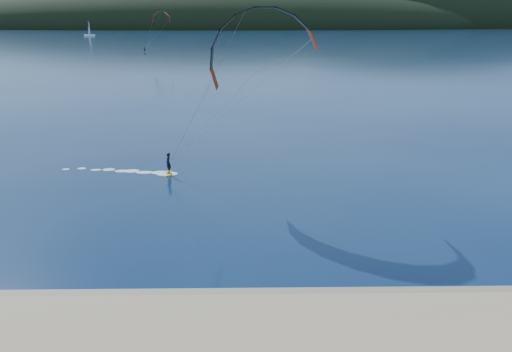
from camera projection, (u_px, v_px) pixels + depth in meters
The scene contains 5 objects.
wet_sand at pixel (160, 302), 25.41m from camera, with size 220.00×2.50×0.10m.
headland at pixel (245, 28), 731.64m from camera, with size 1200.00×310.00×140.00m.
kitesurfer_near at pixel (260, 66), 40.60m from camera, with size 24.23×6.24×14.47m.
kitesurfer_far at pixel (161, 21), 204.42m from camera, with size 12.71×5.40×14.74m.
sailboat at pixel (89, 35), 397.42m from camera, with size 8.50×5.43×12.01m.
Camera 1 is at (4.53, -17.87, 13.82)m, focal length 35.19 mm.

